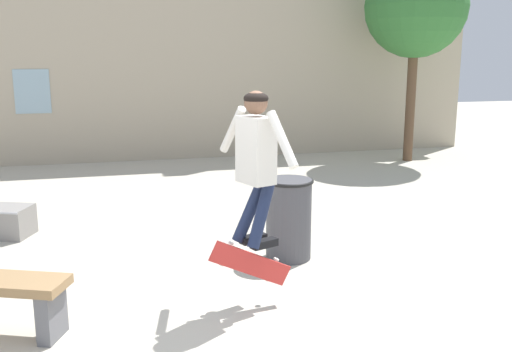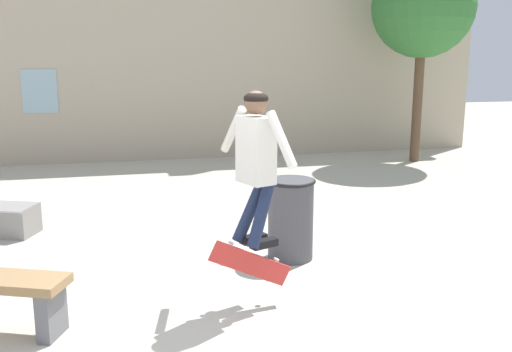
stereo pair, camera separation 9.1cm
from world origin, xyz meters
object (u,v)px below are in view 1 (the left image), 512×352
at_px(trash_bin, 289,217).
at_px(skateboard_flipping, 250,264).
at_px(tree_right, 416,7).
at_px(skater, 256,156).

relative_size(trash_bin, skateboard_flipping, 1.18).
height_order(tree_right, skateboard_flipping, tree_right).
distance_m(skater, skateboard_flipping, 1.00).
xyz_separation_m(trash_bin, skateboard_flipping, (-0.73, -1.15, -0.06)).
bearing_deg(trash_bin, skateboard_flipping, -122.31).
bearing_deg(skateboard_flipping, trash_bin, 55.28).
height_order(tree_right, trash_bin, tree_right).
xyz_separation_m(tree_right, skater, (-5.01, -6.27, -1.83)).
relative_size(tree_right, trash_bin, 4.66).
distance_m(tree_right, trash_bin, 7.31).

